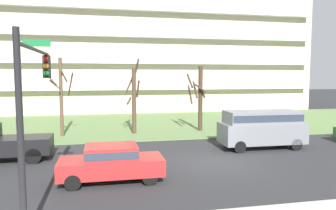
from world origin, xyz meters
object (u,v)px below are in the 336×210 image
tree_far_left (61,95)px  sedan_red_center_left (111,161)px  tree_left (134,98)px  van_gray_near_left (262,126)px  traffic_signal_mast (33,94)px  tree_center (199,97)px

tree_far_left → sedan_red_center_left: bearing=-73.2°
tree_left → van_gray_near_left: tree_left is taller
traffic_signal_mast → van_gray_near_left: bearing=32.0°
tree_center → van_gray_near_left: bearing=-72.9°
sedan_red_center_left → traffic_signal_mast: traffic_signal_mast is taller
tree_center → tree_left: bearing=-178.2°
traffic_signal_mast → tree_left: bearing=71.9°
tree_left → tree_center: size_ratio=1.10×
tree_far_left → van_gray_near_left: bearing=-26.6°
sedan_red_center_left → traffic_signal_mast: bearing=-130.7°
tree_left → traffic_signal_mast: bearing=-108.1°
van_gray_near_left → sedan_red_center_left: bearing=26.8°
tree_left → sedan_red_center_left: 11.32m
tree_center → tree_far_left: bearing=-178.3°
tree_far_left → tree_left: 5.34m
van_gray_near_left → traffic_signal_mast: (-11.84, -7.38, 2.57)m
tree_left → van_gray_near_left: 9.86m
tree_center → van_gray_near_left: 7.10m
tree_far_left → van_gray_near_left: size_ratio=1.11×
tree_far_left → tree_center: bearing=1.7°
tree_center → traffic_signal_mast: size_ratio=0.92×
tree_center → van_gray_near_left: (2.05, -6.64, -1.45)m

